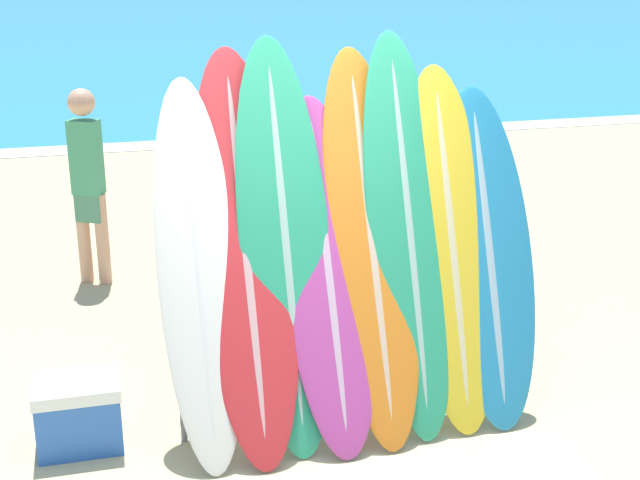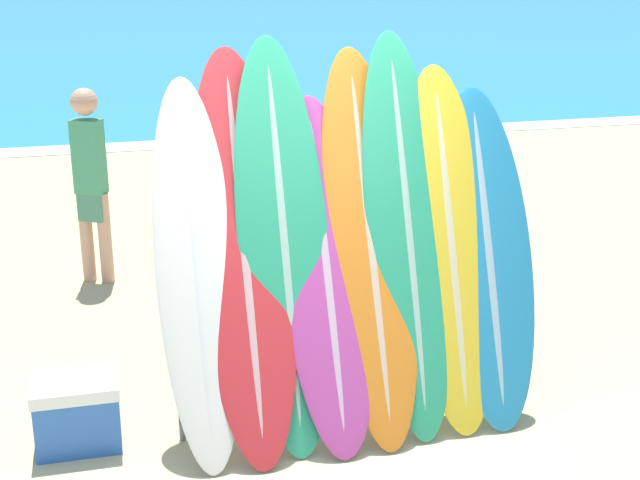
{
  "view_description": "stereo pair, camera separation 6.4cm",
  "coord_description": "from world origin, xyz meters",
  "px_view_note": "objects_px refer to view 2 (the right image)",
  "views": [
    {
      "loc": [
        -1.16,
        -4.48,
        2.94
      ],
      "look_at": [
        0.27,
        1.14,
        0.94
      ],
      "focal_mm": 50.0,
      "sensor_mm": 36.0,
      "label": 1
    },
    {
      "loc": [
        -1.1,
        -4.49,
        2.94
      ],
      "look_at": [
        0.27,
        1.14,
        0.94
      ],
      "focal_mm": 50.0,
      "sensor_mm": 36.0,
      "label": 2
    }
  ],
  "objects_px": {
    "surfboard_rack": "(350,348)",
    "surfboard_slot_0": "(197,272)",
    "surfboard_slot_2": "(284,244)",
    "cooler_box": "(78,411)",
    "surfboard_slot_1": "(244,252)",
    "surfboard_slot_6": "(450,248)",
    "surfboard_slot_4": "(370,244)",
    "person_mid_beach": "(91,179)",
    "surfboard_slot_3": "(326,273)",
    "person_near_water": "(283,205)",
    "surfboard_slot_5": "(407,234)",
    "surfboard_slot_7": "(488,257)"
  },
  "relations": [
    {
      "from": "surfboard_slot_3",
      "to": "surfboard_slot_4",
      "type": "distance_m",
      "value": 0.33
    },
    {
      "from": "surfboard_slot_0",
      "to": "person_near_water",
      "type": "bearing_deg",
      "value": 64.91
    },
    {
      "from": "surfboard_rack",
      "to": "surfboard_slot_1",
      "type": "distance_m",
      "value": 0.92
    },
    {
      "from": "surfboard_slot_4",
      "to": "person_near_water",
      "type": "distance_m",
      "value": 1.93
    },
    {
      "from": "surfboard_slot_3",
      "to": "person_near_water",
      "type": "distance_m",
      "value": 1.97
    },
    {
      "from": "surfboard_slot_6",
      "to": "surfboard_slot_5",
      "type": "bearing_deg",
      "value": 171.45
    },
    {
      "from": "person_mid_beach",
      "to": "surfboard_slot_6",
      "type": "bearing_deg",
      "value": -24.8
    },
    {
      "from": "surfboard_rack",
      "to": "surfboard_slot_6",
      "type": "height_order",
      "value": "surfboard_slot_6"
    },
    {
      "from": "surfboard_rack",
      "to": "surfboard_slot_5",
      "type": "xyz_separation_m",
      "value": [
        0.38,
        0.08,
        0.7
      ]
    },
    {
      "from": "surfboard_slot_7",
      "to": "person_mid_beach",
      "type": "bearing_deg",
      "value": 130.65
    },
    {
      "from": "surfboard_rack",
      "to": "surfboard_slot_1",
      "type": "xyz_separation_m",
      "value": [
        -0.63,
        0.1,
        0.66
      ]
    },
    {
      "from": "surfboard_slot_6",
      "to": "cooler_box",
      "type": "xyz_separation_m",
      "value": [
        -2.32,
        0.06,
        -0.87
      ]
    },
    {
      "from": "surfboard_slot_1",
      "to": "surfboard_slot_6",
      "type": "bearing_deg",
      "value": -2.64
    },
    {
      "from": "surfboard_slot_3",
      "to": "person_near_water",
      "type": "height_order",
      "value": "surfboard_slot_3"
    },
    {
      "from": "surfboard_slot_1",
      "to": "surfboard_slot_2",
      "type": "xyz_separation_m",
      "value": [
        0.24,
        -0.01,
        0.03
      ]
    },
    {
      "from": "surfboard_rack",
      "to": "surfboard_slot_0",
      "type": "relative_size",
      "value": 1.01
    },
    {
      "from": "surfboard_slot_4",
      "to": "surfboard_slot_0",
      "type": "bearing_deg",
      "value": -178.42
    },
    {
      "from": "surfboard_slot_5",
      "to": "person_mid_beach",
      "type": "xyz_separation_m",
      "value": [
        -1.92,
        2.77,
        -0.25
      ]
    },
    {
      "from": "surfboard_rack",
      "to": "surfboard_slot_3",
      "type": "height_order",
      "value": "surfboard_slot_3"
    },
    {
      "from": "surfboard_slot_0",
      "to": "surfboard_slot_1",
      "type": "bearing_deg",
      "value": 9.15
    },
    {
      "from": "surfboard_slot_4",
      "to": "person_near_water",
      "type": "xyz_separation_m",
      "value": [
        -0.16,
        1.9,
        -0.29
      ]
    },
    {
      "from": "surfboard_slot_1",
      "to": "cooler_box",
      "type": "relative_size",
      "value": 4.51
    },
    {
      "from": "surfboard_slot_2",
      "to": "cooler_box",
      "type": "xyz_separation_m",
      "value": [
        -1.28,
        0.01,
        -0.97
      ]
    },
    {
      "from": "surfboard_slot_1",
      "to": "surfboard_slot_3",
      "type": "bearing_deg",
      "value": -9.2
    },
    {
      "from": "surfboard_slot_0",
      "to": "surfboard_slot_2",
      "type": "bearing_deg",
      "value": 4.14
    },
    {
      "from": "surfboard_slot_4",
      "to": "surfboard_slot_5",
      "type": "relative_size",
      "value": 0.96
    },
    {
      "from": "surfboard_slot_1",
      "to": "surfboard_slot_6",
      "type": "xyz_separation_m",
      "value": [
        1.28,
        -0.06,
        -0.06
      ]
    },
    {
      "from": "surfboard_slot_1",
      "to": "surfboard_slot_4",
      "type": "bearing_deg",
      "value": -1.28
    },
    {
      "from": "surfboard_slot_1",
      "to": "person_near_water",
      "type": "xyz_separation_m",
      "value": [
        0.61,
        1.88,
        -0.3
      ]
    },
    {
      "from": "person_near_water",
      "to": "cooler_box",
      "type": "height_order",
      "value": "person_near_water"
    },
    {
      "from": "surfboard_rack",
      "to": "cooler_box",
      "type": "relative_size",
      "value": 4.23
    },
    {
      "from": "surfboard_rack",
      "to": "surfboard_slot_4",
      "type": "distance_m",
      "value": 0.67
    },
    {
      "from": "surfboard_rack",
      "to": "cooler_box",
      "type": "bearing_deg",
      "value": 176.44
    },
    {
      "from": "surfboard_slot_5",
      "to": "surfboard_slot_7",
      "type": "height_order",
      "value": "surfboard_slot_5"
    },
    {
      "from": "surfboard_slot_0",
      "to": "surfboard_slot_7",
      "type": "height_order",
      "value": "surfboard_slot_0"
    },
    {
      "from": "surfboard_slot_1",
      "to": "surfboard_slot_5",
      "type": "height_order",
      "value": "surfboard_slot_5"
    },
    {
      "from": "surfboard_slot_0",
      "to": "surfboard_slot_7",
      "type": "relative_size",
      "value": 1.05
    },
    {
      "from": "surfboard_slot_3",
      "to": "cooler_box",
      "type": "height_order",
      "value": "surfboard_slot_3"
    },
    {
      "from": "surfboard_slot_0",
      "to": "cooler_box",
      "type": "distance_m",
      "value": 1.14
    },
    {
      "from": "surfboard_slot_6",
      "to": "person_near_water",
      "type": "xyz_separation_m",
      "value": [
        -0.67,
        1.94,
        -0.24
      ]
    },
    {
      "from": "surfboard_slot_6",
      "to": "surfboard_slot_7",
      "type": "height_order",
      "value": "surfboard_slot_6"
    },
    {
      "from": "surfboard_slot_1",
      "to": "person_mid_beach",
      "type": "relative_size",
      "value": 1.33
    },
    {
      "from": "surfboard_slot_1",
      "to": "surfboard_slot_7",
      "type": "xyz_separation_m",
      "value": [
        1.53,
        -0.08,
        -0.13
      ]
    },
    {
      "from": "surfboard_rack",
      "to": "surfboard_slot_6",
      "type": "distance_m",
      "value": 0.88
    },
    {
      "from": "surfboard_rack",
      "to": "person_mid_beach",
      "type": "relative_size",
      "value": 1.25
    },
    {
      "from": "surfboard_slot_3",
      "to": "surfboard_slot_4",
      "type": "height_order",
      "value": "surfboard_slot_4"
    },
    {
      "from": "surfboard_slot_5",
      "to": "surfboard_slot_3",
      "type": "bearing_deg",
      "value": -173.54
    },
    {
      "from": "surfboard_slot_1",
      "to": "surfboard_slot_2",
      "type": "height_order",
      "value": "surfboard_slot_2"
    },
    {
      "from": "surfboard_slot_1",
      "to": "surfboard_slot_4",
      "type": "height_order",
      "value": "surfboard_slot_1"
    },
    {
      "from": "surfboard_slot_0",
      "to": "person_mid_beach",
      "type": "distance_m",
      "value": 2.87
    }
  ]
}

